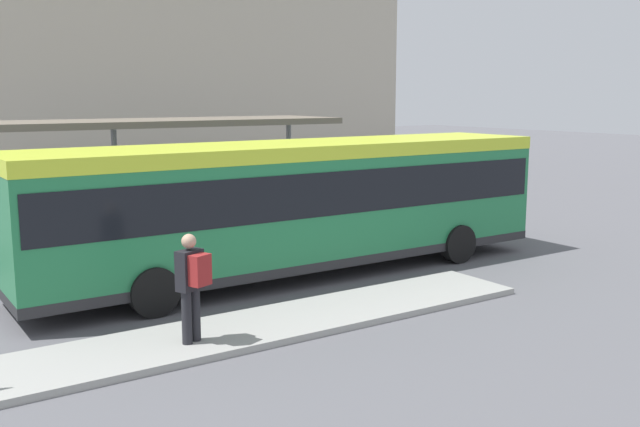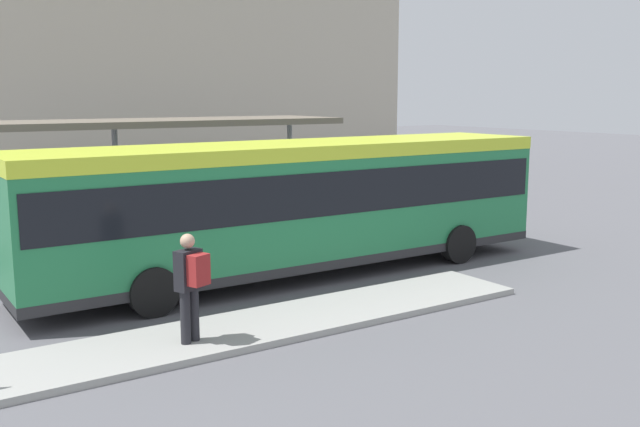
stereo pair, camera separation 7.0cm
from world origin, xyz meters
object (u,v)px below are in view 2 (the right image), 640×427
Objects in this scene: city_bus at (297,198)px; bicycle_orange at (454,197)px; pedestrian_waiting at (191,281)px; bicycle_red at (467,200)px.

city_bus is 11.25m from bicycle_orange.
city_bus is 7.03× the size of bicycle_orange.
city_bus is 7.06× the size of pedestrian_waiting.
city_bus is at bearing 122.63° from bicycle_orange.
bicycle_orange is (9.88, 5.20, -1.37)m from city_bus.
bicycle_red is at bearing -177.09° from bicycle_orange.
pedestrian_waiting is 16.22m from bicycle_orange.
city_bus is 7.67× the size of bicycle_red.
pedestrian_waiting is at bearing -141.02° from city_bus.
city_bus is at bearing -56.55° from bicycle_red.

